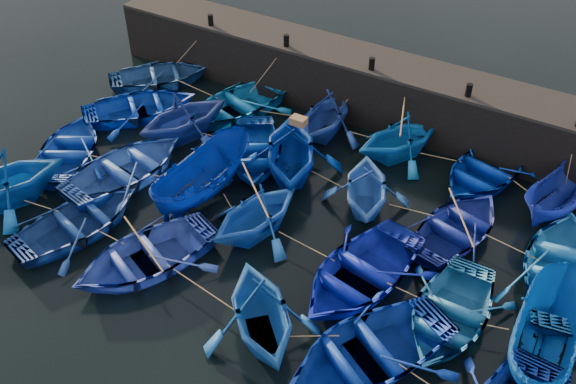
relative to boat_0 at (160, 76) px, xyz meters
The scene contains 35 objects.
ground 12.38m from the boat_0, 38.35° to the right, with size 120.00×120.00×0.00m, color black.
quay_wall 10.13m from the boat_0, 16.23° to the left, with size 26.00×2.50×2.50m, color black.
quay_top 10.32m from the boat_0, 16.23° to the left, with size 26.00×2.50×0.12m, color black.
bollard_0 3.51m from the boat_0, 48.49° to the left, with size 0.24×0.24×0.50m, color black.
bollard_1 6.48m from the boat_0, 18.64° to the left, with size 0.24×0.24×0.50m, color black.
bollard_2 10.18m from the boat_0, 11.21° to the left, with size 0.24×0.24×0.50m, color black.
bollard_3 14.04m from the boat_0, ahead, with size 0.24×0.24×0.50m, color black.
boat_0 is the anchor object (origin of this frame).
boat_1 4.51m from the boat_0, ahead, with size 3.62×5.06×1.05m, color #126CBB.
boat_2 8.61m from the boat_0, ahead, with size 3.28×3.81×2.00m, color navy.
boat_3 11.83m from the boat_0, ahead, with size 3.25×3.77×1.98m, color blue.
boat_4 15.18m from the boat_0, ahead, with size 3.37×4.71×0.98m, color #022A9D.
boat_5 17.97m from the boat_0, ahead, with size 1.51×4.01×1.55m, color #1C2D97.
boat_6 2.82m from the boat_0, 66.67° to the right, with size 3.45×4.83×1.00m, color #062F96.
boat_7 4.83m from the boat_0, 37.34° to the right, with size 3.49×4.05×2.13m, color navy.
boat_8 7.54m from the boat_0, 20.99° to the right, with size 3.31×4.62×0.96m, color #063B93.
boat_9 9.29m from the boat_0, 17.66° to the right, with size 3.98×4.61×2.43m, color navy.
boat_10 12.47m from the boat_0, 14.21° to the right, with size 3.18×3.69×1.94m, color blue.
boat_11 15.68m from the boat_0, 10.37° to the right, with size 3.13×4.38×0.91m, color navy.
boat_12 19.26m from the boat_0, ahead, with size 3.95×5.52×1.14m, color blue.
boat_13 6.46m from the boat_0, 82.45° to the right, with size 3.26×4.55×0.94m, color #113B9B.
boat_14 7.23m from the boat_0, 59.47° to the right, with size 3.69×5.16×1.07m, color blue.
boat_15 8.84m from the boat_0, 39.48° to the right, with size 1.82×4.83×1.87m, color navy.
boat_16 11.44m from the boat_0, 33.28° to the right, with size 3.23×3.74×1.97m, color blue.
boat_17 15.04m from the boat_0, 25.60° to the right, with size 3.66×5.12×1.06m, color #0A19A2.
boat_18 17.75m from the boat_0, 21.69° to the right, with size 3.26×4.55×0.94m, color #1F6AA9.
boat_19 20.09m from the boat_0, 18.39° to the right, with size 1.73×4.60×1.78m, color #05418B.
boat_20 9.64m from the boat_0, 83.85° to the right, with size 3.73×4.32×2.28m, color #064790.
boat_21 10.31m from the boat_0, 65.23° to the right, with size 3.34×4.67×0.97m, color navy.
boat_22 11.93m from the boat_0, 51.91° to the right, with size 3.50×4.89×1.01m, color #2C46B7.
boat_23 15.55m from the boat_0, 39.09° to the right, with size 3.41×3.96×2.08m, color #124FA2.
boat_24 17.57m from the boat_0, 30.94° to the right, with size 3.69×5.16×1.07m, color navy.
wooden_crate 9.77m from the boat_0, 17.12° to the right, with size 0.57×0.40×0.28m, color olive.
mooring_ropes 10.13m from the boat_0, 15.54° to the right, with size 18.23×11.71×2.10m.
loose_oars 11.97m from the boat_0, 22.28° to the right, with size 10.32×11.87×1.14m.
Camera 1 is at (9.20, -11.83, 14.92)m, focal length 40.00 mm.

